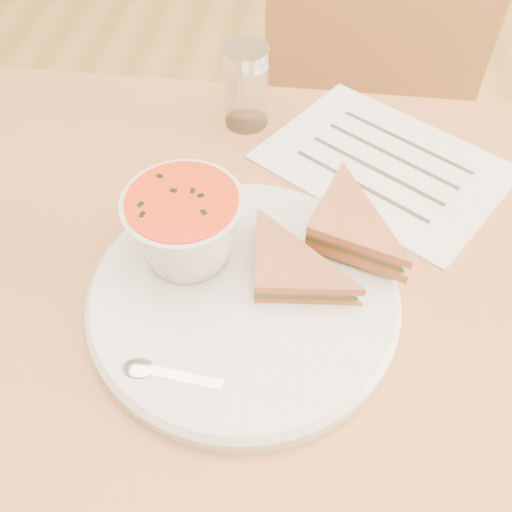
% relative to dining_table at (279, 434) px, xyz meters
% --- Properties ---
extents(floor, '(5.00, 6.00, 0.01)m').
position_rel_dining_table_xyz_m(floor, '(0.00, 0.00, -0.38)').
color(floor, olive).
rests_on(floor, ground).
extents(dining_table, '(1.00, 0.70, 0.75)m').
position_rel_dining_table_xyz_m(dining_table, '(0.00, 0.00, 0.00)').
color(dining_table, '#935B2D').
rests_on(dining_table, floor).
extents(chair_far, '(0.48, 0.48, 0.95)m').
position_rel_dining_table_xyz_m(chair_far, '(0.14, 0.47, 0.10)').
color(chair_far, brown).
rests_on(chair_far, floor).
extents(plate, '(0.40, 0.40, 0.02)m').
position_rel_dining_table_xyz_m(plate, '(-0.04, -0.02, 0.38)').
color(plate, silver).
rests_on(plate, dining_table).
extents(soup_bowl, '(0.13, 0.13, 0.08)m').
position_rel_dining_table_xyz_m(soup_bowl, '(-0.11, 0.02, 0.43)').
color(soup_bowl, silver).
rests_on(soup_bowl, plate).
extents(sandwich_half_a, '(0.11, 0.11, 0.03)m').
position_rel_dining_table_xyz_m(sandwich_half_a, '(-0.03, -0.04, 0.41)').
color(sandwich_half_a, '#BA6D41').
rests_on(sandwich_half_a, plate).
extents(sandwich_half_b, '(0.13, 0.13, 0.03)m').
position_rel_dining_table_xyz_m(sandwich_half_b, '(0.01, 0.03, 0.42)').
color(sandwich_half_b, '#BA6D41').
rests_on(sandwich_half_b, plate).
extents(spoon, '(0.16, 0.04, 0.01)m').
position_rel_dining_table_xyz_m(spoon, '(-0.08, -0.12, 0.40)').
color(spoon, silver).
rests_on(spoon, plate).
extents(paper_menu, '(0.34, 0.32, 0.00)m').
position_rel_dining_table_xyz_m(paper_menu, '(0.10, 0.20, 0.38)').
color(paper_menu, silver).
rests_on(paper_menu, dining_table).
extents(condiment_shaker, '(0.07, 0.07, 0.11)m').
position_rel_dining_table_xyz_m(condiment_shaker, '(-0.08, 0.27, 0.43)').
color(condiment_shaker, silver).
rests_on(condiment_shaker, dining_table).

